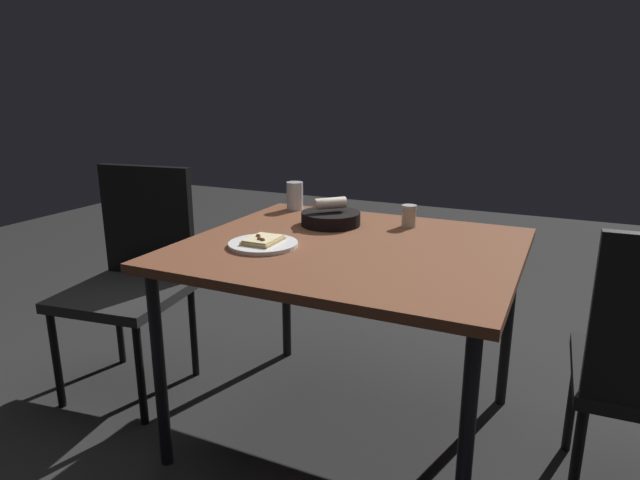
# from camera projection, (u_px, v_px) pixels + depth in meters

# --- Properties ---
(ground) EXTENTS (8.00, 8.00, 0.00)m
(ground) POSITION_uv_depth(u_px,v_px,m) (348.00, 429.00, 2.03)
(ground) COLOR #242424
(dining_table) EXTENTS (0.97, 1.09, 0.71)m
(dining_table) POSITION_uv_depth(u_px,v_px,m) (351.00, 261.00, 1.85)
(dining_table) COLOR brown
(dining_table) RESTS_ON ground
(pizza_plate) EXTENTS (0.23, 0.23, 0.04)m
(pizza_plate) POSITION_uv_depth(u_px,v_px,m) (263.00, 243.00, 1.81)
(pizza_plate) COLOR white
(pizza_plate) RESTS_ON dining_table
(bread_basket) EXTENTS (0.23, 0.23, 0.11)m
(bread_basket) POSITION_uv_depth(u_px,v_px,m) (330.00, 217.00, 2.08)
(bread_basket) COLOR black
(bread_basket) RESTS_ON dining_table
(beer_glass) EXTENTS (0.07, 0.07, 0.12)m
(beer_glass) POSITION_uv_depth(u_px,v_px,m) (295.00, 198.00, 2.35)
(beer_glass) COLOR silver
(beer_glass) RESTS_ON dining_table
(pepper_shaker) EXTENTS (0.06, 0.06, 0.08)m
(pepper_shaker) POSITION_uv_depth(u_px,v_px,m) (409.00, 217.00, 2.06)
(pepper_shaker) COLOR #BFB299
(pepper_shaker) RESTS_ON dining_table
(chair_far) EXTENTS (0.49, 0.49, 0.91)m
(chair_far) POSITION_uv_depth(u_px,v_px,m) (134.00, 267.00, 2.24)
(chair_far) COLOR #252525
(chair_far) RESTS_ON ground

